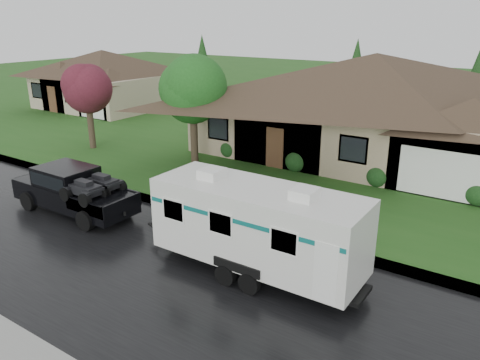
# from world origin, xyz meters

# --- Properties ---
(ground) EXTENTS (140.00, 140.00, 0.00)m
(ground) POSITION_xyz_m (0.00, 0.00, 0.00)
(ground) COLOR #23541A
(ground) RESTS_ON ground
(road) EXTENTS (140.00, 8.00, 0.01)m
(road) POSITION_xyz_m (0.00, -2.00, 0.01)
(road) COLOR black
(road) RESTS_ON ground
(curb) EXTENTS (140.00, 0.50, 0.15)m
(curb) POSITION_xyz_m (0.00, 2.25, 0.07)
(curb) COLOR gray
(curb) RESTS_ON ground
(lawn) EXTENTS (140.00, 26.00, 0.15)m
(lawn) POSITION_xyz_m (0.00, 15.00, 0.07)
(lawn) COLOR #23541A
(lawn) RESTS_ON ground
(house_main) EXTENTS (19.44, 10.80, 6.90)m
(house_main) POSITION_xyz_m (2.29, 13.84, 3.59)
(house_main) COLOR tan
(house_main) RESTS_ON lawn
(house_far) EXTENTS (10.80, 8.64, 5.80)m
(house_far) POSITION_xyz_m (-21.78, 15.85, 2.97)
(house_far) COLOR tan
(house_far) RESTS_ON lawn
(tree_left_green) EXTENTS (3.36, 3.36, 5.56)m
(tree_left_green) POSITION_xyz_m (-5.27, 7.43, 4.00)
(tree_left_green) COLOR #382B1E
(tree_left_green) RESTS_ON lawn
(tree_red) EXTENTS (3.01, 3.01, 4.99)m
(tree_red) POSITION_xyz_m (-12.20, 6.36, 3.61)
(tree_red) COLOR #382B1E
(tree_red) RESTS_ON lawn
(shrub_row) EXTENTS (13.60, 1.00, 1.00)m
(shrub_row) POSITION_xyz_m (2.00, 9.30, 0.65)
(shrub_row) COLOR #143814
(shrub_row) RESTS_ON lawn
(pickup_truck) EXTENTS (5.61, 2.13, 1.87)m
(pickup_truck) POSITION_xyz_m (-5.35, -0.32, 1.00)
(pickup_truck) COLOR black
(pickup_truck) RESTS_ON ground
(travel_trailer) EXTENTS (6.92, 2.43, 3.10)m
(travel_trailer) POSITION_xyz_m (3.45, -0.32, 1.65)
(travel_trailer) COLOR silver
(travel_trailer) RESTS_ON ground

